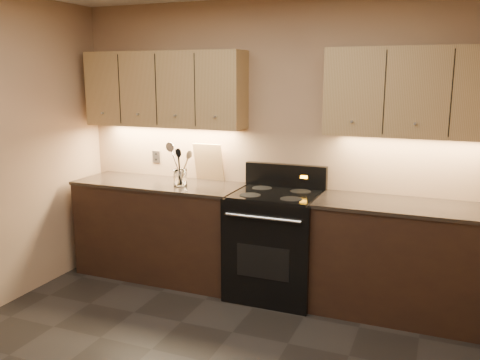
% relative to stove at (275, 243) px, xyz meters
% --- Properties ---
extents(wall_back, '(4.00, 0.04, 2.60)m').
position_rel_stove_xyz_m(wall_back, '(-0.08, 0.32, 0.82)').
color(wall_back, tan).
rests_on(wall_back, ground).
extents(counter_left, '(1.62, 0.62, 0.93)m').
position_rel_stove_xyz_m(counter_left, '(-1.18, 0.02, -0.01)').
color(counter_left, black).
rests_on(counter_left, ground).
extents(counter_right, '(1.46, 0.62, 0.93)m').
position_rel_stove_xyz_m(counter_right, '(1.10, 0.02, -0.01)').
color(counter_right, black).
rests_on(counter_right, ground).
extents(stove, '(0.76, 0.68, 1.14)m').
position_rel_stove_xyz_m(stove, '(0.00, 0.00, 0.00)').
color(stove, black).
rests_on(stove, ground).
extents(upper_cab_left, '(1.60, 0.30, 0.70)m').
position_rel_stove_xyz_m(upper_cab_left, '(-1.18, 0.17, 1.32)').
color(upper_cab_left, tan).
rests_on(upper_cab_left, wall_back).
extents(upper_cab_right, '(1.44, 0.30, 0.70)m').
position_rel_stove_xyz_m(upper_cab_right, '(1.10, 0.17, 1.32)').
color(upper_cab_right, tan).
rests_on(upper_cab_right, wall_back).
extents(outlet_plate, '(0.08, 0.01, 0.12)m').
position_rel_stove_xyz_m(outlet_plate, '(-1.38, 0.31, 0.64)').
color(outlet_plate, '#B2B5BA').
rests_on(outlet_plate, wall_back).
extents(utensil_crock, '(0.16, 0.16, 0.15)m').
position_rel_stove_xyz_m(utensil_crock, '(-0.92, -0.04, 0.52)').
color(utensil_crock, white).
rests_on(utensil_crock, counter_left).
extents(cutting_board, '(0.29, 0.10, 0.37)m').
position_rel_stove_xyz_m(cutting_board, '(-0.77, 0.27, 0.63)').
color(cutting_board, tan).
rests_on(cutting_board, counter_left).
extents(wooden_spoon, '(0.16, 0.12, 0.33)m').
position_rel_stove_xyz_m(wooden_spoon, '(-0.93, -0.04, 0.63)').
color(wooden_spoon, tan).
rests_on(wooden_spoon, utensil_crock).
extents(black_spoon, '(0.08, 0.12, 0.34)m').
position_rel_stove_xyz_m(black_spoon, '(-0.93, -0.02, 0.63)').
color(black_spoon, black).
rests_on(black_spoon, utensil_crock).
extents(black_turner, '(0.15, 0.14, 0.35)m').
position_rel_stove_xyz_m(black_turner, '(-0.90, -0.05, 0.63)').
color(black_turner, black).
rests_on(black_turner, utensil_crock).
extents(steel_skimmer, '(0.23, 0.10, 0.40)m').
position_rel_stove_xyz_m(steel_skimmer, '(-0.88, -0.05, 0.66)').
color(steel_skimmer, silver).
rests_on(steel_skimmer, utensil_crock).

